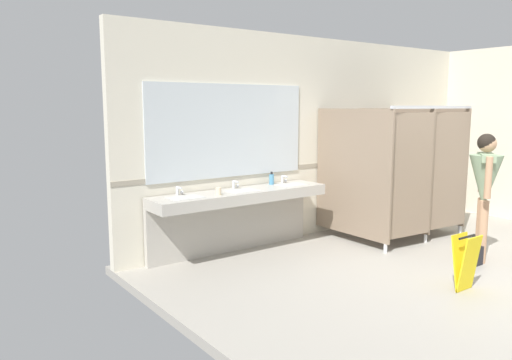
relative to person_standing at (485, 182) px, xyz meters
The scene contains 11 objects.
ground_plane 1.20m from the person_standing, 157.51° to the right, with size 6.82×5.57×0.10m, color #9E998E.
wall_back 2.43m from the person_standing, 102.36° to the left, with size 6.82×0.12×2.94m, color beige.
wall_back_tile_band 2.33m from the person_standing, 102.70° to the left, with size 6.82×0.01×0.06m, color #9E937F.
vanity_counter 3.12m from the person_standing, 137.96° to the left, with size 2.49×0.53×0.97m.
mirror_panel 3.28m from the person_standing, 135.46° to the left, with size 2.39×0.02×1.22m, color silver.
bathroom_stalls 1.39m from the person_standing, 82.77° to the left, with size 1.81×1.41×1.95m.
person_standing is the anchor object (origin of this frame).
handbag 0.92m from the person_standing, 167.29° to the right, with size 0.27×0.12×0.38m.
soap_dispenser 2.73m from the person_standing, 127.98° to the left, with size 0.07×0.07×0.18m.
paper_cup 3.30m from the person_standing, 145.20° to the left, with size 0.07×0.07×0.09m, color beige.
wet_floor_sign 1.39m from the person_standing, 157.43° to the right, with size 0.28×0.19×0.60m.
Camera 1 is at (-5.36, -3.03, 1.94)m, focal length 34.87 mm.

